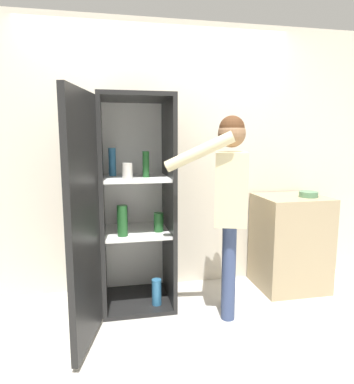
% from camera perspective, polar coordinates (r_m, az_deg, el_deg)
% --- Properties ---
extents(ground_plane, '(12.00, 12.00, 0.00)m').
position_cam_1_polar(ground_plane, '(2.78, 0.52, -22.87)').
color(ground_plane, beige).
extents(wall_back, '(7.00, 0.06, 2.55)m').
position_cam_1_polar(wall_back, '(3.34, -2.96, 5.62)').
color(wall_back, beige).
rests_on(wall_back, ground_plane).
extents(refrigerator, '(0.80, 1.22, 1.82)m').
position_cam_1_polar(refrigerator, '(2.90, -8.50, -2.34)').
color(refrigerator, black).
rests_on(refrigerator, ground_plane).
extents(person, '(0.75, 0.55, 1.64)m').
position_cam_1_polar(person, '(2.77, 8.70, 0.03)').
color(person, '#384770').
rests_on(person, ground_plane).
extents(counter, '(0.63, 0.57, 0.92)m').
position_cam_1_polar(counter, '(3.57, 18.28, -7.93)').
color(counter, tan).
rests_on(counter, ground_plane).
extents(bowl, '(0.17, 0.17, 0.05)m').
position_cam_1_polar(bowl, '(3.47, 21.07, -0.36)').
color(bowl, '#517F5B').
rests_on(bowl, counter).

